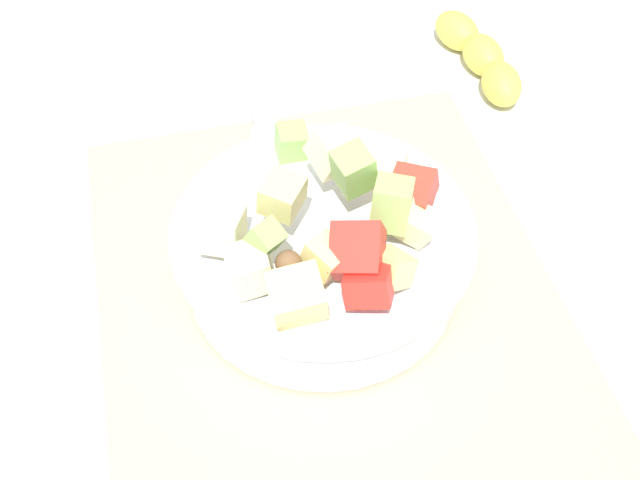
% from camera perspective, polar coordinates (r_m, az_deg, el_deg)
% --- Properties ---
extents(ground_plane, '(2.40, 2.40, 0.00)m').
position_cam_1_polar(ground_plane, '(0.62, 0.60, -4.13)').
color(ground_plane, silver).
extents(placemat, '(0.43, 0.34, 0.01)m').
position_cam_1_polar(placemat, '(0.62, 0.61, -3.96)').
color(placemat, tan).
rests_on(placemat, ground_plane).
extents(salad_bowl, '(0.22, 0.22, 0.12)m').
position_cam_1_polar(salad_bowl, '(0.59, 0.07, -0.40)').
color(salad_bowl, white).
rests_on(salad_bowl, placemat).
extents(serving_spoon, '(0.24, 0.04, 0.01)m').
position_cam_1_polar(serving_spoon, '(0.76, -4.47, 9.61)').
color(serving_spoon, '#B7B7BC').
rests_on(serving_spoon, placemat).
extents(banana_whole, '(0.15, 0.06, 0.04)m').
position_cam_1_polar(banana_whole, '(0.83, 11.27, 12.67)').
color(banana_whole, yellow).
rests_on(banana_whole, ground_plane).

